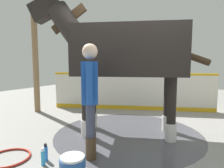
% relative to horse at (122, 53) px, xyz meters
% --- Properties ---
extents(ground_plane, '(16.00, 16.00, 0.02)m').
position_rel_horse_xyz_m(ground_plane, '(0.42, 0.06, -1.58)').
color(ground_plane, gray).
extents(wet_patch, '(2.85, 2.85, 0.00)m').
position_rel_horse_xyz_m(wet_patch, '(0.11, 0.05, -1.56)').
color(wet_patch, '#4C4C54').
rests_on(wet_patch, ground).
extents(barrier_wall, '(4.34, 1.94, 1.09)m').
position_rel_horse_xyz_m(barrier_wall, '(-0.69, 1.89, -1.06)').
color(barrier_wall, silver).
rests_on(barrier_wall, ground).
extents(roof_post_near, '(0.16, 0.16, 2.65)m').
position_rel_horse_xyz_m(roof_post_near, '(-2.89, 0.28, -0.24)').
color(roof_post_near, olive).
rests_on(roof_post_near, ground).
extents(horse, '(3.21, 1.72, 2.71)m').
position_rel_horse_xyz_m(horse, '(0.00, 0.00, 0.00)').
color(horse, black).
rests_on(horse, ground).
extents(handler, '(0.46, 0.56, 1.66)m').
position_rel_horse_xyz_m(handler, '(0.05, -1.06, -0.61)').
color(handler, '#47331E').
rests_on(handler, ground).
extents(wash_bucket, '(0.31, 0.31, 0.29)m').
position_rel_horse_xyz_m(wash_bucket, '(0.24, -1.67, -1.42)').
color(wash_bucket, '#1E478C').
rests_on(wash_bucket, ground).
extents(bottle_shampoo, '(0.06, 0.06, 0.24)m').
position_rel_horse_xyz_m(bottle_shampoo, '(-0.33, -1.63, -1.45)').
color(bottle_shampoo, '#3399CC').
rests_on(bottle_shampoo, ground).
extents(bottle_spray, '(0.06, 0.06, 0.25)m').
position_rel_horse_xyz_m(bottle_spray, '(-0.40, -1.52, -1.45)').
color(bottle_spray, blue).
rests_on(bottle_spray, ground).
extents(hose_coil, '(0.61, 0.61, 0.03)m').
position_rel_horse_xyz_m(hose_coil, '(-0.91, -1.77, -1.55)').
color(hose_coil, '#B72D1E').
rests_on(hose_coil, ground).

